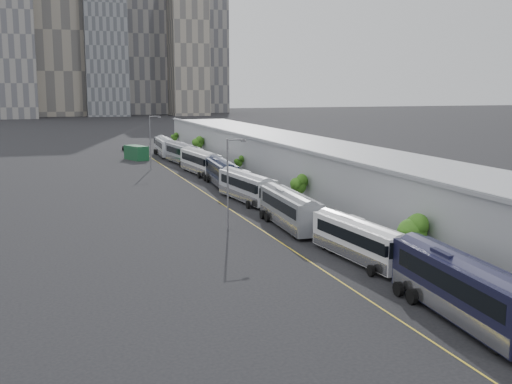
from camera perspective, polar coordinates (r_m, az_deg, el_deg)
name	(u,v)px	position (r m, az deg, el deg)	size (l,w,h in m)	color
sidewalk	(320,208)	(77.65, 5.75, -1.43)	(10.00, 170.00, 0.12)	gray
lane_line	(237,214)	(74.07, -1.70, -1.95)	(0.12, 160.00, 0.02)	gold
depot	(351,178)	(78.78, 8.44, 1.22)	(12.45, 160.40, 7.20)	gray
skyline	(79,12)	(341.25, -15.50, 15.18)	(145.00, 64.00, 120.00)	slate
bus_1	(463,294)	(42.74, 17.88, -8.59)	(3.84, 14.12, 4.08)	black
bus_2	(359,244)	(54.77, 9.17, -4.57)	(3.39, 12.16, 3.51)	white
bus_3	(290,212)	(66.75, 3.00, -1.82)	(3.31, 13.23, 3.83)	slate
bus_4	(247,189)	(81.66, -0.84, 0.25)	(3.89, 13.14, 3.78)	#ABADB6
bus_5	(221,175)	(95.23, -3.10, 1.56)	(3.59, 13.20, 3.81)	#161C32
bus_6	(200,164)	(107.72, -4.97, 2.50)	(3.92, 14.03, 4.05)	silver
bus_7	(182,155)	(122.01, -6.58, 3.26)	(4.01, 13.74, 3.96)	gray
bus_8	(165,148)	(136.62, -8.11, 3.88)	(3.38, 13.48, 3.90)	#B3B7BE
tree_1	(412,229)	(53.20, 13.70, -3.25)	(2.45, 2.45, 4.42)	black
tree_2	(299,184)	(75.37, 3.81, 0.70)	(1.84, 1.84, 4.16)	black
tree_3	(239,163)	(99.35, -1.53, 2.61)	(1.12, 1.12, 3.49)	black
tree_4	(198,143)	(124.06, -5.19, 4.39)	(1.98, 1.98, 4.85)	black
tree_5	(175,137)	(148.21, -7.23, 4.83)	(1.29, 1.29, 3.67)	black
street_lamp_near	(229,178)	(64.90, -2.38, 1.23)	(2.04, 0.22, 9.36)	#59595E
street_lamp_far	(151,139)	(114.26, -9.30, 4.68)	(2.04, 0.22, 9.45)	#59595E
shipping_container	(136,153)	(130.43, -10.59, 3.45)	(2.61, 5.75, 2.84)	#134024
suv	(129,148)	(148.50, -11.23, 3.85)	(2.29, 4.98, 1.38)	black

